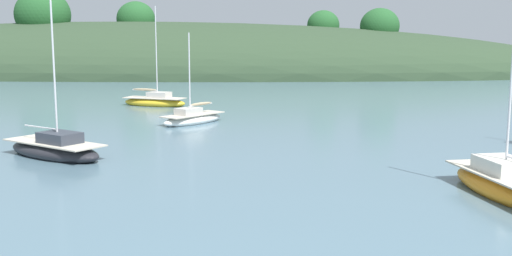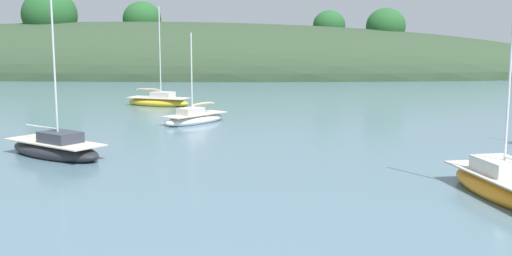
{
  "view_description": "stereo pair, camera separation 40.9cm",
  "coord_description": "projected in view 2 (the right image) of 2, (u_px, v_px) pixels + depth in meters",
  "views": [
    {
      "loc": [
        1.46,
        -9.27,
        5.62
      ],
      "look_at": [
        0.0,
        20.0,
        1.2
      ],
      "focal_mm": 41.35,
      "sensor_mm": 36.0,
      "label": 1
    },
    {
      "loc": [
        1.87,
        -9.25,
        5.62
      ],
      "look_at": [
        0.0,
        20.0,
        1.2
      ],
      "focal_mm": 41.35,
      "sensor_mm": 36.0,
      "label": 2
    }
  ],
  "objects": [
    {
      "name": "far_shoreline_hill",
      "position": [
        129.0,
        73.0,
        96.3
      ],
      "size": [
        150.0,
        36.0,
        21.9
      ],
      "color": "#2D422B",
      "rests_on": "ground"
    },
    {
      "name": "sailboat_black_sloop",
      "position": [
        55.0,
        149.0,
        28.52
      ],
      "size": [
        6.22,
        4.95,
        8.39
      ],
      "color": "#232328",
      "rests_on": "ground"
    },
    {
      "name": "sailboat_orange_cutter",
      "position": [
        159.0,
        101.0,
        50.45
      ],
      "size": [
        6.05,
        3.55,
        8.58
      ],
      "color": "gold",
      "rests_on": "ground"
    },
    {
      "name": "sailboat_blue_center",
      "position": [
        195.0,
        118.0,
        39.83
      ],
      "size": [
        4.4,
        5.19,
        6.24
      ],
      "color": "white",
      "rests_on": "ground"
    },
    {
      "name": "sailboat_grey_yawl",
      "position": [
        507.0,
        186.0,
        21.13
      ],
      "size": [
        3.51,
        6.72,
        8.8
      ],
      "color": "orange",
      "rests_on": "ground"
    }
  ]
}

